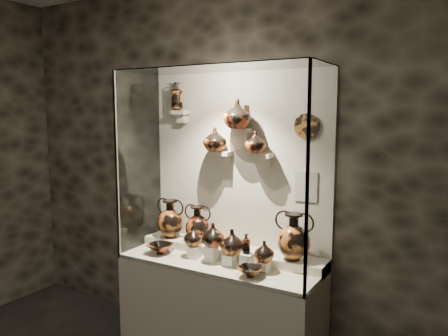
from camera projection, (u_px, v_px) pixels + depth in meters
The scene contains 36 objects.
wall_back at pixel (238, 165), 3.79m from camera, with size 5.00×0.02×3.20m, color black.
plinth at pixel (220, 310), 3.67m from camera, with size 1.70×0.60×0.80m, color #C1B49B.
front_tier at pixel (220, 262), 3.62m from camera, with size 1.68×0.58×0.03m, color beige.
rear_tier at pixel (230, 252), 3.77m from camera, with size 1.70×0.25×0.10m, color beige.
back_panel at pixel (238, 165), 3.79m from camera, with size 1.70×0.03×1.60m, color #C1B49B.
glass_front at pixel (199, 173), 3.26m from camera, with size 1.70×0.01×1.60m, color white.
glass_left at pixel (139, 163), 3.94m from camera, with size 0.01×0.60×1.60m, color white.
glass_right at pixel (322, 177), 3.10m from camera, with size 0.01×0.60×1.60m, color white.
glass_top at pixel (220, 68), 3.42m from camera, with size 1.70×0.60×0.01m, color white.
frame_post_left at pixel (117, 166), 3.69m from camera, with size 0.02×0.02×1.60m, color gray.
frame_post_right at pixel (307, 182), 2.85m from camera, with size 0.02×0.02×1.60m, color gray.
pedestal_a at pixel (194, 252), 3.68m from camera, with size 0.09×0.09×0.10m, color silver.
pedestal_b at pixel (211, 254), 3.59m from camera, with size 0.09×0.09×0.13m, color silver.
pedestal_c at pixel (229, 260), 3.51m from camera, with size 0.09×0.09×0.09m, color silver.
pedestal_d at pixel (247, 261), 3.43m from camera, with size 0.09×0.09×0.12m, color silver.
pedestal_e at pixel (263, 267), 3.36m from camera, with size 0.09×0.09×0.08m, color silver.
bracket_ul at pixel (181, 112), 3.94m from camera, with size 0.14×0.12×0.04m, color #C1B49B.
bracket_ca at pixel (224, 153), 3.76m from camera, with size 0.14×0.12×0.04m, color #C1B49B.
bracket_cb at pixel (245, 131), 3.64m from camera, with size 0.10×0.12×0.04m, color #C1B49B.
bracket_cc at pixel (264, 156), 3.57m from camera, with size 0.14×0.12×0.04m, color #C1B49B.
amphora_left at pixel (171, 219), 4.02m from camera, with size 0.28×0.28×0.36m, color #A2531F, non-canonical shape.
amphora_mid at pixel (198, 224), 3.88m from camera, with size 0.26×0.26×0.33m, color #AA401E, non-canonical shape.
amphora_right at pixel (294, 236), 3.41m from camera, with size 0.30×0.30×0.38m, color #A2531F, non-canonical shape.
jug_a at pixel (193, 236), 3.68m from camera, with size 0.16×0.16×0.17m, color #A2531F.
jug_b at pixel (213, 235), 3.56m from camera, with size 0.19×0.19×0.19m, color #AA401E.
jug_c at pixel (232, 242), 3.50m from camera, with size 0.20×0.20×0.20m, color #A2531F.
jug_e at pixel (264, 251), 3.36m from camera, with size 0.15×0.15×0.16m, color #A2531F.
lekythos_small at pixel (246, 242), 3.43m from camera, with size 0.08×0.08×0.17m, color #AA401E, non-canonical shape.
kylix_left at pixel (160, 248), 3.78m from camera, with size 0.27×0.23×0.11m, color #AA401E, non-canonical shape.
kylix_right at pixel (251, 271), 3.26m from camera, with size 0.24×0.20×0.09m, color #A2531F, non-canonical shape.
lekythos_tall at pixel (177, 95), 3.93m from camera, with size 0.11×0.11×0.28m, color #A2531F, non-canonical shape.
ovoid_vase_a at pixel (215, 139), 3.73m from camera, with size 0.20×0.20×0.21m, color #AA401E.
ovoid_vase_b at pixel (237, 114), 3.58m from camera, with size 0.23×0.23×0.24m, color #AA401E.
ovoid_vase_c at pixel (255, 142), 3.55m from camera, with size 0.18×0.18×0.18m, color #AA401E.
wall_plate at pixel (306, 126), 3.41m from camera, with size 0.20×0.20×0.02m, color #A1581F.
info_placard at pixel (306, 187), 3.48m from camera, with size 0.18×0.01×0.24m, color beige.
Camera 1 is at (1.78, -0.82, 2.06)m, focal length 35.00 mm.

